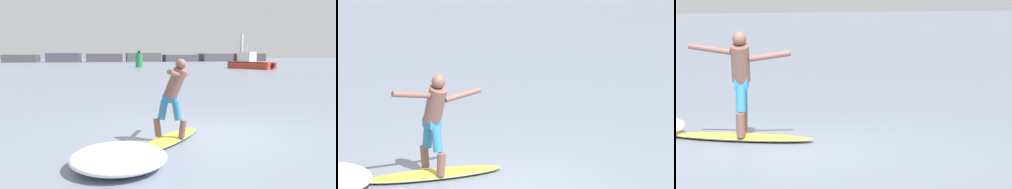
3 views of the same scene
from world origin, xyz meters
The scene contains 7 objects.
ground_plane centered at (0.00, 0.00, 0.00)m, with size 200.00×200.00×0.00m, color slate.
rock_jetty_breakwater centered at (6.37, 62.00, 0.85)m, with size 54.29×4.98×6.11m.
surfboard centered at (-1.13, -0.29, 0.05)m, with size 1.92×2.12×0.23m.
surfer centered at (-1.03, -0.29, 1.02)m, with size 0.90×1.40×1.59m.
fishing_boat_near_jetty centered at (14.42, 28.49, 0.63)m, with size 4.17×6.18×2.82m.
channel_marker_buoy centered at (2.42, 34.47, 0.88)m, with size 0.90×0.90×2.07m.
wave_foam_at_tail centered at (-2.21, -1.59, 0.16)m, with size 1.97×1.97×0.32m.
Camera 1 is at (-2.47, -6.60, 1.79)m, focal length 35.00 mm.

